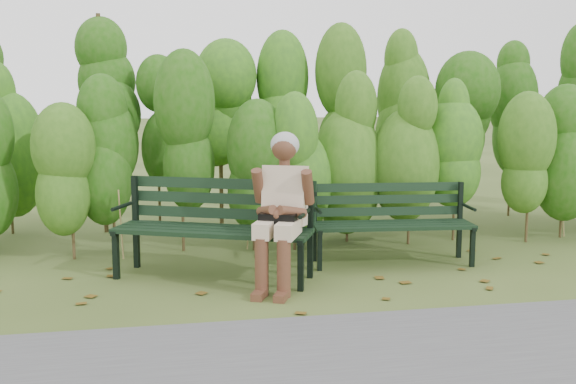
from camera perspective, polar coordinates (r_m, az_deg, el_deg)
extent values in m
plane|color=#394B1D|center=(5.93, 0.63, -7.67)|extent=(80.00, 80.00, 0.00)
cylinder|color=#47381E|center=(7.07, -18.82, -2.17)|extent=(0.03, 0.03, 0.80)
ellipsoid|color=#2F5C1E|center=(6.99, -19.07, 2.99)|extent=(0.64, 0.64, 1.44)
cylinder|color=#47381E|center=(7.01, -13.87, -2.06)|extent=(0.03, 0.03, 0.80)
ellipsoid|color=#2F5C1E|center=(6.93, -14.05, 3.16)|extent=(0.64, 0.64, 1.44)
cylinder|color=#47381E|center=(7.00, -8.86, -1.93)|extent=(0.03, 0.03, 0.80)
ellipsoid|color=#2F5C1E|center=(6.92, -8.98, 3.30)|extent=(0.64, 0.64, 1.44)
cylinder|color=#47381E|center=(7.05, -3.88, -1.78)|extent=(0.03, 0.03, 0.80)
ellipsoid|color=#2F5C1E|center=(6.96, -3.93, 3.41)|extent=(0.64, 0.64, 1.44)
cylinder|color=#47381E|center=(7.14, 1.00, -1.62)|extent=(0.03, 0.03, 0.80)
ellipsoid|color=#2F5C1E|center=(7.06, 1.01, 3.50)|extent=(0.64, 0.64, 1.44)
cylinder|color=#47381E|center=(7.29, 5.71, -1.46)|extent=(0.03, 0.03, 0.80)
ellipsoid|color=#2F5C1E|center=(7.21, 5.79, 3.56)|extent=(0.64, 0.64, 1.44)
cylinder|color=#47381E|center=(7.48, 10.21, -1.30)|extent=(0.03, 0.03, 0.80)
ellipsoid|color=#2F5C1E|center=(7.40, 10.34, 3.59)|extent=(0.64, 0.64, 1.44)
cylinder|color=#47381E|center=(7.72, 14.46, -1.14)|extent=(0.03, 0.03, 0.80)
ellipsoid|color=#2F5C1E|center=(7.65, 14.64, 3.60)|extent=(0.64, 0.64, 1.44)
cylinder|color=#47381E|center=(8.00, 18.43, -0.98)|extent=(0.03, 0.03, 0.80)
ellipsoid|color=#2F5C1E|center=(7.93, 18.65, 3.59)|extent=(0.64, 0.64, 1.44)
cylinder|color=#47381E|center=(8.31, 22.12, -0.83)|extent=(0.03, 0.03, 0.80)
ellipsoid|color=#2F5C1E|center=(8.24, 22.37, 3.57)|extent=(0.64, 0.64, 1.44)
cylinder|color=#47381E|center=(8.12, -21.72, 0.06)|extent=(0.04, 0.04, 1.10)
ellipsoid|color=#1B550C|center=(8.05, -22.06, 6.27)|extent=(0.70, 0.70, 1.98)
cylinder|color=#47381E|center=(8.00, -16.32, 0.21)|extent=(0.04, 0.04, 1.10)
ellipsoid|color=#1B550C|center=(7.93, -16.58, 6.51)|extent=(0.70, 0.70, 1.98)
cylinder|color=#47381E|center=(7.96, -10.81, 0.36)|extent=(0.04, 0.04, 1.10)
ellipsoid|color=#1B550C|center=(7.89, -10.99, 6.70)|extent=(0.70, 0.70, 1.98)
cylinder|color=#47381E|center=(8.00, -5.30, 0.50)|extent=(0.04, 0.04, 1.10)
ellipsoid|color=#1B550C|center=(7.93, -5.39, 6.82)|extent=(0.70, 0.70, 1.98)
cylinder|color=#47381E|center=(8.10, 0.11, 0.64)|extent=(0.04, 0.04, 1.10)
ellipsoid|color=#1B550C|center=(8.03, 0.11, 6.87)|extent=(0.70, 0.70, 1.98)
cylinder|color=#47381E|center=(8.28, 5.34, 0.77)|extent=(0.04, 0.04, 1.10)
ellipsoid|color=#1B550C|center=(8.21, 5.42, 6.87)|extent=(0.70, 0.70, 1.98)
cylinder|color=#47381E|center=(8.52, 10.31, 0.89)|extent=(0.04, 0.04, 1.10)
ellipsoid|color=#1B550C|center=(8.46, 10.46, 6.81)|extent=(0.70, 0.70, 1.98)
cylinder|color=#47381E|center=(8.83, 14.97, 0.99)|extent=(0.04, 0.04, 1.10)
ellipsoid|color=#1B550C|center=(8.76, 15.19, 6.71)|extent=(0.70, 0.70, 1.98)
cylinder|color=#47381E|center=(9.18, 19.30, 1.08)|extent=(0.04, 0.04, 1.10)
ellipsoid|color=#1B550C|center=(9.12, 19.56, 6.57)|extent=(0.70, 0.70, 1.98)
cube|color=#594212|center=(5.62, -7.05, -8.62)|extent=(0.08, 0.10, 0.01)
cube|color=#594212|center=(5.71, -3.66, -8.29)|extent=(0.11, 0.10, 0.01)
cube|color=#594212|center=(6.46, 14.32, -6.57)|extent=(0.11, 0.11, 0.01)
cube|color=#594212|center=(4.86, -9.19, -11.42)|extent=(0.11, 0.10, 0.01)
cube|color=#594212|center=(6.47, -14.55, -6.55)|extent=(0.11, 0.10, 0.01)
cube|color=#594212|center=(6.39, 13.65, -6.71)|extent=(0.10, 0.09, 0.01)
cube|color=#594212|center=(7.11, 20.59, -5.48)|extent=(0.09, 0.11, 0.01)
cube|color=#594212|center=(5.12, -4.67, -10.28)|extent=(0.11, 0.11, 0.01)
cube|color=#594212|center=(6.94, 13.24, -5.50)|extent=(0.07, 0.09, 0.01)
cube|color=#594212|center=(6.21, -15.22, -7.21)|extent=(0.08, 0.10, 0.01)
cube|color=#594212|center=(5.97, 20.49, -8.07)|extent=(0.11, 0.11, 0.01)
cube|color=#594212|center=(5.73, -20.91, -8.78)|extent=(0.11, 0.10, 0.01)
cube|color=#594212|center=(7.33, 17.44, -4.92)|extent=(0.11, 0.11, 0.01)
cube|color=#594212|center=(5.74, -2.54, -8.20)|extent=(0.11, 0.11, 0.01)
cube|color=#594212|center=(7.70, 20.60, -4.45)|extent=(0.11, 0.11, 0.01)
cube|color=#594212|center=(7.18, 12.38, -5.00)|extent=(0.08, 0.10, 0.01)
cube|color=#594212|center=(5.89, 10.53, -7.91)|extent=(0.09, 0.07, 0.01)
cube|color=#594212|center=(6.32, 7.33, -6.70)|extent=(0.11, 0.11, 0.01)
cube|color=#594212|center=(6.21, 4.79, -6.93)|extent=(0.11, 0.11, 0.01)
cube|color=#594212|center=(5.88, -15.98, -8.13)|extent=(0.11, 0.11, 0.01)
cube|color=black|center=(5.81, -7.00, -3.62)|extent=(1.65, 0.79, 0.04)
cube|color=black|center=(5.93, -6.61, -3.38)|extent=(1.65, 0.79, 0.04)
cube|color=black|center=(6.04, -6.23, -3.16)|extent=(1.65, 0.79, 0.04)
cube|color=black|center=(6.15, -5.86, -2.94)|extent=(1.65, 0.79, 0.04)
cube|color=black|center=(6.22, -5.61, -1.81)|extent=(1.63, 0.74, 0.10)
cube|color=black|center=(6.21, -5.59, -0.55)|extent=(1.63, 0.74, 0.10)
cube|color=black|center=(6.20, -5.57, 0.71)|extent=(1.63, 0.74, 0.10)
cube|color=black|center=(6.18, -14.36, -5.19)|extent=(0.06, 0.06, 0.44)
cube|color=black|center=(6.50, -12.77, -2.49)|extent=(0.06, 0.06, 0.88)
cube|color=black|center=(6.31, -13.63, -3.03)|extent=(0.24, 0.47, 0.04)
cylinder|color=black|center=(6.22, -13.89, -1.19)|extent=(0.18, 0.35, 0.04)
cube|color=black|center=(5.63, 1.09, -6.24)|extent=(0.06, 0.06, 0.44)
cube|color=black|center=(5.98, 1.90, -3.22)|extent=(0.06, 0.06, 0.88)
cube|color=black|center=(5.77, 1.48, -3.84)|extent=(0.24, 0.47, 0.04)
cylinder|color=black|center=(5.68, 1.39, -1.84)|extent=(0.18, 0.35, 0.04)
cube|color=black|center=(6.39, 9.22, -3.06)|extent=(1.54, 0.23, 0.03)
cube|color=black|center=(6.49, 8.98, -2.88)|extent=(1.54, 0.23, 0.03)
cube|color=black|center=(6.60, 8.75, -2.70)|extent=(1.54, 0.23, 0.03)
cube|color=black|center=(6.70, 8.53, -2.53)|extent=(1.54, 0.23, 0.03)
cube|color=black|center=(6.76, 8.38, -1.62)|extent=(1.53, 0.19, 0.09)
cube|color=black|center=(6.75, 8.38, -0.61)|extent=(1.53, 0.19, 0.09)
cube|color=black|center=(6.74, 8.37, 0.41)|extent=(1.53, 0.19, 0.09)
cube|color=black|center=(6.28, 2.69, -4.96)|extent=(0.05, 0.05, 0.38)
cube|color=black|center=(6.59, 2.25, -2.61)|extent=(0.05, 0.05, 0.77)
cube|color=black|center=(6.41, 2.49, -3.09)|extent=(0.08, 0.43, 0.03)
cylinder|color=black|center=(6.33, 2.55, -1.51)|extent=(0.06, 0.32, 0.03)
cube|color=black|center=(6.65, 15.34, -4.51)|extent=(0.05, 0.05, 0.38)
cube|color=black|center=(6.94, 14.34, -2.31)|extent=(0.05, 0.05, 0.77)
cube|color=black|center=(6.77, 14.89, -2.76)|extent=(0.08, 0.43, 0.03)
cylinder|color=black|center=(6.69, 15.08, -1.25)|extent=(0.06, 0.32, 0.03)
cube|color=#CAAF9B|center=(5.60, -1.80, -3.05)|extent=(0.30, 0.45, 0.13)
cube|color=#CAAF9B|center=(5.56, 0.04, -3.13)|extent=(0.30, 0.45, 0.13)
cylinder|color=#553120|center=(5.51, -2.25, -6.36)|extent=(0.15, 0.15, 0.48)
cylinder|color=#553120|center=(5.46, -0.36, -6.47)|extent=(0.15, 0.15, 0.48)
cube|color=#553120|center=(5.49, -2.46, -8.68)|extent=(0.17, 0.23, 0.06)
cube|color=#553120|center=(5.44, -0.56, -8.81)|extent=(0.17, 0.23, 0.06)
cube|color=#CAAF9B|center=(5.81, -0.25, -0.27)|extent=(0.44, 0.38, 0.53)
cylinder|color=#553120|center=(5.75, -0.30, 2.42)|extent=(0.09, 0.09, 0.10)
sphere|color=#553120|center=(5.73, -0.32, 3.74)|extent=(0.22, 0.22, 0.22)
ellipsoid|color=gray|center=(5.75, -0.26, 4.02)|extent=(0.25, 0.24, 0.22)
cylinder|color=#553120|center=(5.77, -2.52, 0.53)|extent=(0.17, 0.23, 0.32)
cylinder|color=#553120|center=(5.67, 1.69, 0.40)|extent=(0.17, 0.23, 0.32)
cylinder|color=#553120|center=(5.64, -1.81, -1.59)|extent=(0.15, 0.29, 0.14)
cylinder|color=#553120|center=(5.59, 0.33, -1.68)|extent=(0.28, 0.21, 0.14)
sphere|color=#553120|center=(5.56, -0.89, -1.95)|extent=(0.11, 0.11, 0.11)
cube|color=black|center=(5.58, -0.86, -2.66)|extent=(0.33, 0.24, 0.16)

